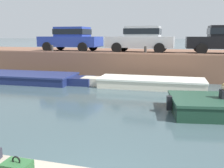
{
  "coord_description": "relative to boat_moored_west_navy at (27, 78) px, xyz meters",
  "views": [
    {
      "loc": [
        1.35,
        -2.63,
        2.44
      ],
      "look_at": [
        -0.45,
        3.78,
        1.14
      ],
      "focal_mm": 40.0,
      "sensor_mm": 36.0,
      "label": 1
    }
  ],
  "objects": [
    {
      "name": "mooring_bollard_mid",
      "position": [
        6.01,
        2.22,
        1.45
      ],
      "size": [
        0.15,
        0.15,
        0.45
      ],
      "color": "#2D2B28",
      "rests_on": "far_quay_wall"
    },
    {
      "name": "far_wall_coping",
      "position": [
        6.61,
        2.09,
        1.26
      ],
      "size": [
        60.0,
        0.24,
        0.08
      ],
      "primitive_type": "cube",
      "color": "#9F6C52",
      "rests_on": "far_quay_wall"
    },
    {
      "name": "mooring_bollard_west",
      "position": [
        0.35,
        2.22,
        1.45
      ],
      "size": [
        0.15,
        0.15,
        0.45
      ],
      "color": "#2D2B28",
      "rests_on": "far_quay_wall"
    },
    {
      "name": "boat_moored_west_navy",
      "position": [
        0.0,
        0.0,
        0.0
      ],
      "size": [
        6.85,
        2.42,
        0.45
      ],
      "color": "navy",
      "rests_on": "ground"
    },
    {
      "name": "ground_plane",
      "position": [
        6.61,
        -3.43,
        -0.22
      ],
      "size": [
        400.0,
        400.0,
        0.0
      ],
      "primitive_type": "plane",
      "color": "#3D5156"
    },
    {
      "name": "boat_moored_central_cream",
      "position": [
        6.37,
        0.22,
        0.01
      ],
      "size": [
        5.95,
        1.78,
        0.46
      ],
      "color": "silver",
      "rests_on": "ground"
    },
    {
      "name": "far_quay_wall",
      "position": [
        6.61,
        4.97,
        0.5
      ],
      "size": [
        60.0,
        6.0,
        1.44
      ],
      "primitive_type": "cube",
      "color": "brown",
      "rests_on": "ground"
    },
    {
      "name": "car_left_inner_silver",
      "position": [
        5.55,
        3.63,
        2.06
      ],
      "size": [
        3.99,
        1.97,
        1.54
      ],
      "color": "#B7BABC",
      "rests_on": "far_quay_wall"
    },
    {
      "name": "car_leftmost_blue",
      "position": [
        0.98,
        3.63,
        2.06
      ],
      "size": [
        3.95,
        2.01,
        1.54
      ],
      "color": "#233893",
      "rests_on": "far_quay_wall"
    }
  ]
}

